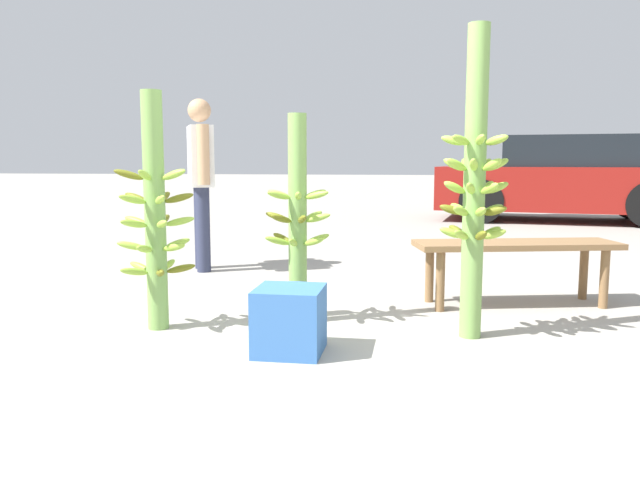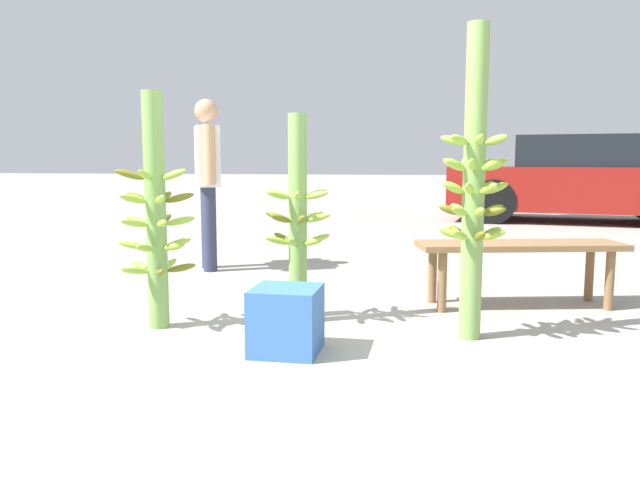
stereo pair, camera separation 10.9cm
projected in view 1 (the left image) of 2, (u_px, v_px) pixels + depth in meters
The scene contains 8 objects.
ground_plane at pixel (294, 343), 3.42m from camera, with size 80.00×80.00×0.00m, color #9E998E.
banana_stalk_left at pixel (155, 215), 3.65m from camera, with size 0.46×0.46×1.40m.
banana_stalk_center at pixel (298, 219), 3.80m from camera, with size 0.43×0.42×1.28m.
banana_stalk_right at pixel (474, 185), 3.45m from camera, with size 0.38×0.39×1.73m.
vendor_person at pixel (201, 170), 5.60m from camera, with size 0.37×0.64×1.54m.
market_bench at pixel (516, 251), 4.29m from camera, with size 1.43×0.70×0.44m.
parked_car at pixel (563, 180), 10.24m from camera, with size 4.12×2.27×1.39m.
produce_crate at pixel (289, 320), 3.24m from camera, with size 0.34×0.34×0.34m.
Camera 1 is at (0.66, -3.26, 1.00)m, focal length 35.00 mm.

